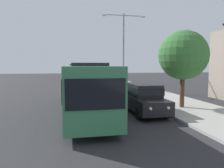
# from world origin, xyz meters

# --- Properties ---
(bus_lead) EXTENTS (2.58, 11.59, 3.21)m
(bus_lead) POSITION_xyz_m (-1.30, 12.25, 1.69)
(bus_lead) COLOR #33724C
(bus_lead) RESTS_ON ground_plane
(bus_second_in_line) EXTENTS (2.58, 10.50, 3.21)m
(bus_second_in_line) POSITION_xyz_m (-1.30, 25.73, 1.69)
(bus_second_in_line) COLOR silver
(bus_second_in_line) RESTS_ON ground_plane
(bus_middle) EXTENTS (2.58, 10.65, 3.21)m
(bus_middle) POSITION_xyz_m (-1.30, 38.91, 1.69)
(bus_middle) COLOR silver
(bus_middle) RESTS_ON ground_plane
(bus_fourth_in_line) EXTENTS (2.58, 11.12, 3.21)m
(bus_fourth_in_line) POSITION_xyz_m (-1.30, 51.63, 1.69)
(bus_fourth_in_line) COLOR maroon
(bus_fourth_in_line) RESTS_ON ground_plane
(white_suv) EXTENTS (1.86, 4.97, 1.90)m
(white_suv) POSITION_xyz_m (2.40, 11.51, 1.03)
(white_suv) COLOR black
(white_suv) RESTS_ON ground_plane
(streetlamp_mid) EXTENTS (5.21, 0.28, 8.94)m
(streetlamp_mid) POSITION_xyz_m (4.10, 23.35, 5.52)
(streetlamp_mid) COLOR gray
(streetlamp_mid) RESTS_ON sidewalk
(roadside_tree) EXTENTS (3.42, 3.42, 5.35)m
(roadside_tree) POSITION_xyz_m (5.49, 12.14, 3.77)
(roadside_tree) COLOR #4C3823
(roadside_tree) RESTS_ON sidewalk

